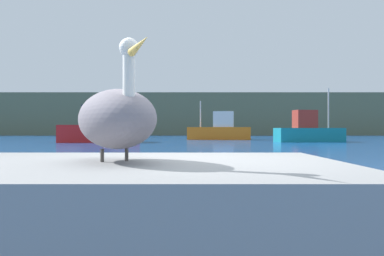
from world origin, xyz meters
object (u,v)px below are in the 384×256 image
object	(u,v)px
fishing_boat_orange	(219,130)
fishing_boat_teal	(307,131)
pelican	(115,118)
fishing_boat_red	(97,129)

from	to	relation	value
fishing_boat_orange	fishing_boat_teal	size ratio (longest dim) A/B	1.08
fishing_boat_orange	pelican	bearing A→B (deg)	91.92
pelican	fishing_boat_red	size ratio (longest dim) A/B	0.20
pelican	fishing_boat_teal	world-z (taller)	fishing_boat_teal
fishing_boat_red	fishing_boat_orange	bearing A→B (deg)	25.11
fishing_boat_teal	fishing_boat_orange	bearing A→B (deg)	124.55
fishing_boat_orange	fishing_boat_teal	xyz separation A→B (m)	(7.28, -7.14, -0.13)
pelican	fishing_boat_orange	xyz separation A→B (m)	(3.62, 38.32, -0.18)
fishing_boat_red	fishing_boat_teal	bearing A→B (deg)	-8.19
fishing_boat_orange	fishing_boat_teal	bearing A→B (deg)	142.88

